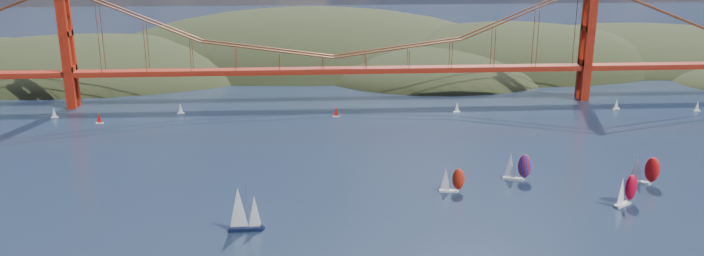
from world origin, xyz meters
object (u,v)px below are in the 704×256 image
sloop_navy (243,210)px  racer_1 (626,190)px  racer_0 (452,179)px  racer_rwb (517,166)px  racer_2 (644,169)px

sloop_navy → racer_1: 112.65m
racer_0 → racer_1: bearing=-7.8°
racer_0 → racer_rwb: size_ratio=0.86×
sloop_navy → racer_2: (125.78, 27.36, -1.15)m
racer_1 → racer_2: bearing=19.7°
sloop_navy → racer_0: bearing=19.3°
racer_0 → racer_rwb: bearing=28.7°
racer_1 → racer_rwb: size_ratio=1.01×
sloop_navy → racer_1: bearing=3.4°
sloop_navy → racer_rwb: bearing=19.2°
racer_2 → racer_rwb: bearing=-156.3°
racer_0 → racer_rwb: racer_rwb is taller
sloop_navy → racer_rwb: 92.24m
racer_0 → racer_1: size_ratio=0.86×
sloop_navy → racer_0: size_ratio=1.58×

